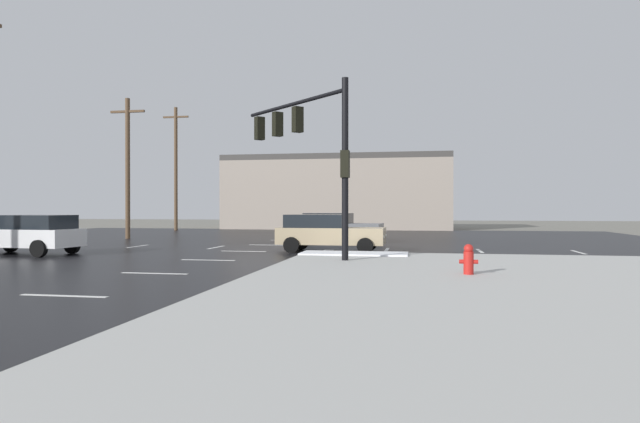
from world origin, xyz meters
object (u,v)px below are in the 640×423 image
Objects in this scene: sedan_grey at (337,227)px; utility_pole_far at (128,165)px; sedan_white at (28,234)px; utility_pole_distant at (176,166)px; traffic_signal_mast at (309,140)px; fire_hydrant at (469,259)px; sedan_tan at (327,232)px.

sedan_grey is 0.54× the size of utility_pole_far.
sedan_white is 0.54× the size of utility_pole_far.
utility_pole_distant reaches higher than utility_pole_far.
utility_pole_distant is (-15.42, 12.82, 4.48)m from sedan_grey.
utility_pole_far reaches higher than traffic_signal_mast.
utility_pole_far reaches higher than sedan_white.
fire_hydrant is 24.71m from utility_pole_far.
fire_hydrant is 0.17× the size of sedan_tan.
traffic_signal_mast is 27.81m from utility_pole_distant.
traffic_signal_mast is 17.43m from utility_pole_far.
sedan_grey is 20.55m from utility_pole_distant.
utility_pole_distant is at bearing 130.26° from sedan_tan.
sedan_tan is (-5.10, 8.08, 0.32)m from fire_hydrant.
utility_pole_far is (-13.57, 7.62, 3.63)m from sedan_tan.
utility_pole_distant is (-15.97, 19.38, 4.48)m from sedan_tan.
utility_pole_distant is (-4.43, 22.94, 4.48)m from sedan_white.
sedan_grey is 6.58m from sedan_tan.
sedan_white is 0.45× the size of utility_pole_distant.
sedan_grey is 1.00× the size of sedan_white.
traffic_signal_mast is 1.31× the size of sedan_grey.
sedan_grey is 0.45× the size of utility_pole_distant.
utility_pole_far is at bearing -78.51° from utility_pole_distant.
sedan_grey is 1.02× the size of sedan_tan.
fire_hydrant is at bearing -40.05° from utility_pole_far.
sedan_white is at bearing -79.06° from utility_pole_distant.
utility_pole_distant is at bearing 144.95° from sedan_grey.
sedan_white is 11.92m from utility_pole_far.
utility_pole_distant is (-21.06, 27.46, 4.80)m from fire_hydrant.
sedan_white is (-16.63, 4.52, 0.32)m from fire_hydrant.
sedan_grey reaches higher than fire_hydrant.
sedan_tan is 0.53× the size of utility_pole_far.
sedan_tan is at bearing -158.30° from sedan_white.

